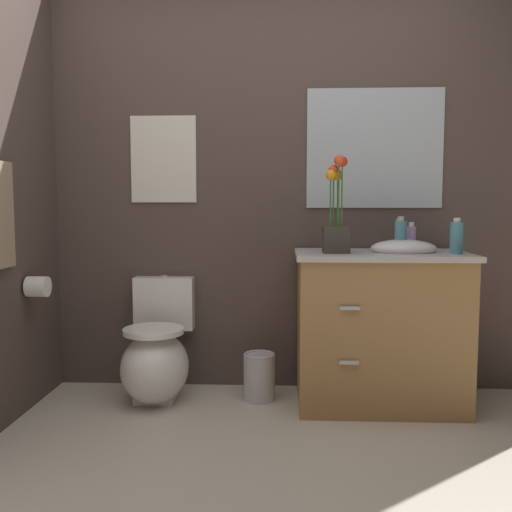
# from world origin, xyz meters

# --- Properties ---
(wall_back) EXTENTS (3.97, 0.05, 2.50)m
(wall_back) POSITION_xyz_m (0.20, 1.48, 1.25)
(wall_back) COLOR #4C3D38
(wall_back) RESTS_ON ground_plane
(toilet) EXTENTS (0.38, 0.59, 0.69)m
(toilet) POSITION_xyz_m (-0.61, 1.18, 0.24)
(toilet) COLOR white
(toilet) RESTS_ON ground_plane
(vanity_cabinet) EXTENTS (0.94, 0.56, 1.04)m
(vanity_cabinet) POSITION_xyz_m (0.65, 1.15, 0.44)
(vanity_cabinet) COLOR #9E7242
(vanity_cabinet) RESTS_ON ground_plane
(flower_vase) EXTENTS (0.14, 0.14, 0.52)m
(flower_vase) POSITION_xyz_m (0.40, 1.09, 1.03)
(flower_vase) COLOR #38332D
(flower_vase) RESTS_ON vanity_cabinet
(soap_bottle) EXTENTS (0.06, 0.06, 0.20)m
(soap_bottle) POSITION_xyz_m (0.75, 1.15, 0.95)
(soap_bottle) COLOR teal
(soap_bottle) RESTS_ON vanity_cabinet
(lotion_bottle) EXTENTS (0.07, 0.07, 0.19)m
(lotion_bottle) POSITION_xyz_m (1.03, 1.07, 0.95)
(lotion_bottle) COLOR teal
(lotion_bottle) RESTS_ON vanity_cabinet
(hand_wash_bottle) EXTENTS (0.05, 0.05, 0.16)m
(hand_wash_bottle) POSITION_xyz_m (0.83, 1.24, 0.93)
(hand_wash_bottle) COLOR #B28CBF
(hand_wash_bottle) RESTS_ON vanity_cabinet
(trash_bin) EXTENTS (0.18, 0.18, 0.27)m
(trash_bin) POSITION_xyz_m (-0.02, 1.20, 0.14)
(trash_bin) COLOR #B7B7BC
(trash_bin) RESTS_ON ground_plane
(wall_poster) EXTENTS (0.40, 0.01, 0.52)m
(wall_poster) POSITION_xyz_m (-0.61, 1.45, 1.39)
(wall_poster) COLOR silver
(wall_mirror) EXTENTS (0.80, 0.01, 0.70)m
(wall_mirror) POSITION_xyz_m (0.65, 1.45, 1.45)
(wall_mirror) COLOR #B2BCC6
(toilet_paper_roll) EXTENTS (0.11, 0.11, 0.11)m
(toilet_paper_roll) POSITION_xyz_m (-1.21, 0.98, 0.68)
(toilet_paper_roll) COLOR white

